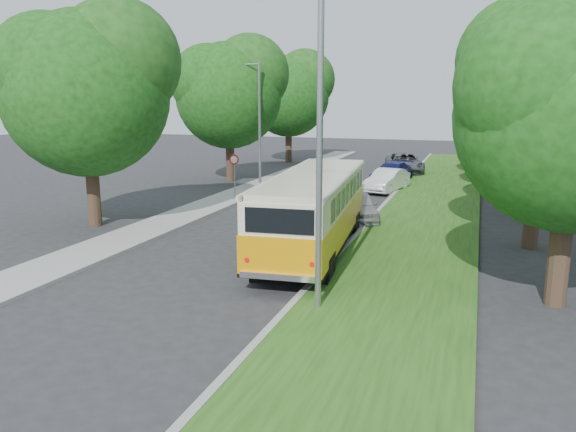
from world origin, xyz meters
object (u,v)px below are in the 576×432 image
(lamppost_far, at_px, (258,120))
(car_grey, at_px, (404,163))
(car_white, at_px, (387,180))
(car_blue, at_px, (392,173))
(car_silver, at_px, (358,206))
(vintage_bus, at_px, (314,213))
(lamppost_near, at_px, (316,141))

(lamppost_far, relative_size, car_grey, 1.43)
(lamppost_far, bearing_deg, car_grey, 52.58)
(car_white, relative_size, car_blue, 0.90)
(car_silver, distance_m, car_grey, 17.15)
(vintage_bus, bearing_deg, car_grey, 84.35)
(lamppost_near, relative_size, lamppost_far, 1.07)
(vintage_bus, bearing_deg, lamppost_far, 114.15)
(vintage_bus, relative_size, car_silver, 2.54)
(lamppost_far, height_order, car_white, lamppost_far)
(lamppost_near, distance_m, car_silver, 11.88)
(lamppost_near, bearing_deg, car_blue, 93.71)
(car_white, distance_m, car_blue, 3.69)
(car_silver, height_order, car_white, car_white)
(lamppost_near, height_order, car_silver, lamppost_near)
(vintage_bus, height_order, car_white, vintage_bus)
(car_white, height_order, car_grey, car_grey)
(lamppost_near, bearing_deg, car_grey, 92.73)
(car_white, xyz_separation_m, car_blue, (-0.29, 3.68, -0.02))
(vintage_bus, distance_m, car_silver, 5.87)
(vintage_bus, height_order, car_grey, vintage_bus)
(vintage_bus, bearing_deg, car_blue, 84.66)
(lamppost_far, relative_size, car_white, 1.85)
(vintage_bus, bearing_deg, car_silver, 81.03)
(lamppost_near, relative_size, car_grey, 1.52)
(car_blue, distance_m, car_grey, 5.15)
(lamppost_near, bearing_deg, car_silver, 96.14)
(vintage_bus, xyz_separation_m, car_silver, (0.40, 5.80, -0.79))
(car_blue, relative_size, car_grey, 0.85)
(car_silver, distance_m, car_blue, 12.01)
(car_silver, xyz_separation_m, car_grey, (-0.14, 17.15, 0.08))
(car_blue, bearing_deg, car_silver, -78.05)
(lamppost_near, xyz_separation_m, lamppost_far, (-8.91, 18.50, -0.25))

